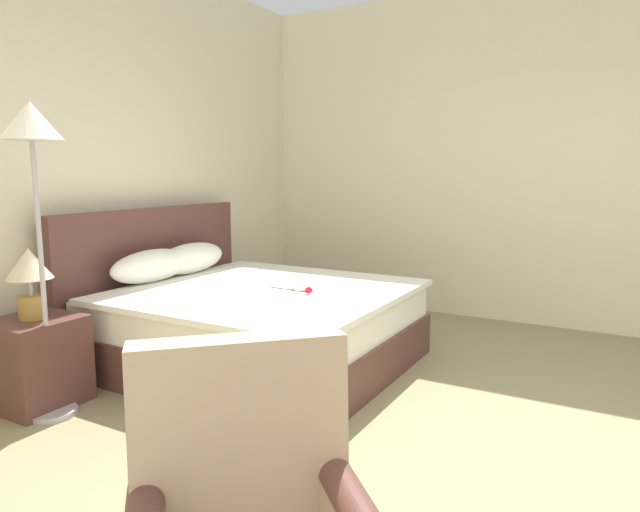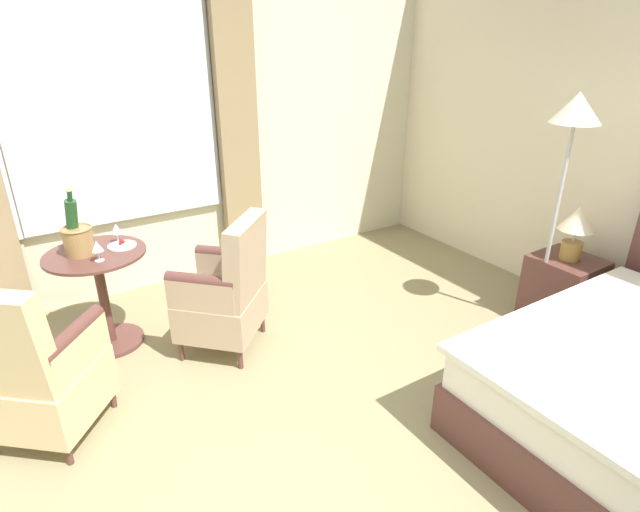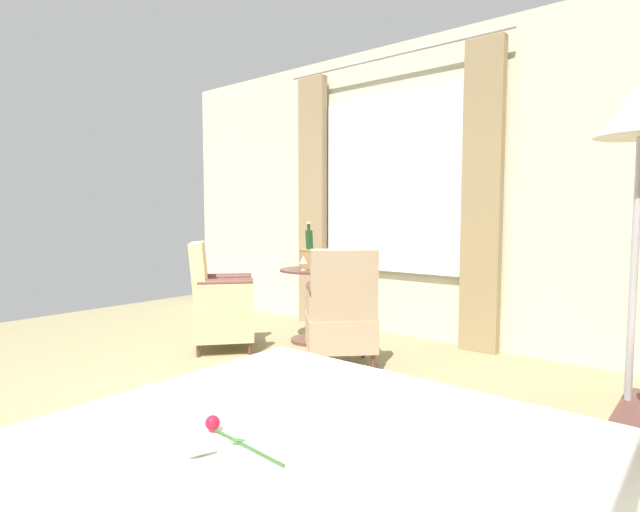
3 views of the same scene
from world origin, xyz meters
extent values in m
cube|color=beige|center=(-2.95, 0.00, 1.53)|extent=(0.12, 6.38, 3.06)
cube|color=white|center=(-2.87, 0.00, 1.59)|extent=(0.02, 1.68, 1.86)
cube|color=white|center=(-2.84, 0.00, 1.59)|extent=(0.02, 1.60, 1.82)
cube|color=#957E57|center=(-2.79, 1.02, 1.43)|extent=(0.10, 0.36, 2.87)
cube|color=brown|center=(-0.49, 2.72, 0.27)|extent=(0.47, 0.46, 0.54)
sphere|color=#B7B2A8|center=(-0.25, 2.72, 0.39)|extent=(0.02, 0.02, 0.02)
cylinder|color=olive|center=(-0.49, 2.72, 0.61)|extent=(0.15, 0.15, 0.14)
cylinder|color=#B7B2A8|center=(-0.49, 2.72, 0.73)|extent=(0.02, 0.02, 0.10)
cone|color=beige|center=(-0.49, 2.72, 0.87)|extent=(0.27, 0.27, 0.18)
cylinder|color=#AEA9B0|center=(-0.55, 2.51, 0.01)|extent=(0.28, 0.28, 0.03)
cylinder|color=#AEA9B0|center=(-0.55, 2.51, 0.80)|extent=(0.03, 0.03, 1.54)
cone|color=#EFE5C6|center=(-0.55, 2.51, 1.68)|extent=(0.33, 0.33, 0.21)
cylinder|color=brown|center=(-2.09, -0.42, 0.01)|extent=(0.46, 0.46, 0.03)
cylinder|color=brown|center=(-2.09, -0.42, 0.36)|extent=(0.07, 0.07, 0.72)
cylinder|color=brown|center=(-2.09, -0.42, 0.73)|extent=(0.68, 0.68, 0.02)
cylinder|color=#997544|center=(-2.11, -0.50, 0.83)|extent=(0.19, 0.19, 0.19)
torus|color=#997544|center=(-2.11, -0.50, 0.93)|extent=(0.21, 0.21, 0.02)
cylinder|color=white|center=(-2.11, -0.50, 0.91)|extent=(0.17, 0.17, 0.03)
cylinder|color=#1E4723|center=(-2.13, -0.51, 0.99)|extent=(0.12, 0.10, 0.30)
cylinder|color=#193D1E|center=(-2.10, -0.49, 1.16)|extent=(0.04, 0.04, 0.08)
sphere|color=gold|center=(-2.10, -0.49, 1.19)|extent=(0.04, 0.04, 0.04)
cylinder|color=white|center=(-1.93, -0.41, 0.74)|extent=(0.06, 0.06, 0.01)
cylinder|color=white|center=(-1.93, -0.41, 0.78)|extent=(0.01, 0.01, 0.06)
cone|color=white|center=(-1.93, -0.41, 0.84)|extent=(0.08, 0.08, 0.07)
cylinder|color=white|center=(-2.19, -0.23, 0.74)|extent=(0.06, 0.06, 0.01)
cylinder|color=white|center=(-2.19, -0.23, 0.78)|extent=(0.01, 0.01, 0.07)
cone|color=white|center=(-2.19, -0.23, 0.85)|extent=(0.07, 0.07, 0.07)
cylinder|color=white|center=(-2.10, -0.23, 0.75)|extent=(0.20, 0.20, 0.01)
sphere|color=maroon|center=(-2.11, -0.24, 0.76)|extent=(0.02, 0.02, 0.02)
sphere|color=maroon|center=(-2.16, -0.22, 0.76)|extent=(0.03, 0.03, 0.03)
sphere|color=#A11B19|center=(-2.13, -0.21, 0.76)|extent=(0.03, 0.03, 0.03)
cylinder|color=brown|center=(-1.93, 0.30, 0.08)|extent=(0.04, 0.04, 0.15)
cylinder|color=brown|center=(-1.59, -0.04, 0.08)|extent=(0.04, 0.04, 0.15)
cylinder|color=brown|center=(-1.62, 0.61, 0.08)|extent=(0.04, 0.04, 0.15)
cylinder|color=brown|center=(-1.28, 0.27, 0.08)|extent=(0.04, 0.04, 0.15)
cube|color=tan|center=(-1.60, 0.29, 0.29)|extent=(0.77, 0.77, 0.28)
cube|color=tan|center=(-1.45, 0.43, 0.72)|extent=(0.49, 0.49, 0.58)
cube|color=tan|center=(-1.78, 0.43, 0.54)|extent=(0.41, 0.40, 0.22)
cylinder|color=brown|center=(-1.78, 0.43, 0.65)|extent=(0.41, 0.40, 0.09)
cube|color=tan|center=(-1.46, 0.11, 0.54)|extent=(0.41, 0.40, 0.22)
cylinder|color=brown|center=(-1.46, 0.11, 0.65)|extent=(0.41, 0.40, 0.09)
cylinder|color=brown|center=(-1.34, -0.56, 0.06)|extent=(0.04, 0.04, 0.12)
cylinder|color=brown|center=(-1.64, -0.90, 0.06)|extent=(0.04, 0.04, 0.12)
cylinder|color=brown|center=(-1.00, -0.86, 0.06)|extent=(0.04, 0.04, 0.12)
cube|color=#D7BD87|center=(-1.32, -0.88, 0.28)|extent=(0.75, 0.75, 0.32)
cube|color=#D7BD87|center=(-1.15, -1.02, 0.73)|extent=(0.45, 0.49, 0.60)
cube|color=#D7BD87|center=(-1.19, -0.70, 0.55)|extent=(0.43, 0.39, 0.22)
cylinder|color=brown|center=(-1.19, -0.70, 0.66)|extent=(0.43, 0.39, 0.09)
cube|color=#D7BD87|center=(-1.47, -1.03, 0.55)|extent=(0.43, 0.39, 0.22)
cylinder|color=brown|center=(-1.47, -1.03, 0.66)|extent=(0.43, 0.39, 0.09)
camera|label=1|loc=(-2.53, -0.40, 1.42)|focal=32.00mm
camera|label=2|loc=(1.43, -0.81, 2.12)|focal=28.00mm
camera|label=3|loc=(1.73, 2.79, 1.27)|focal=28.00mm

